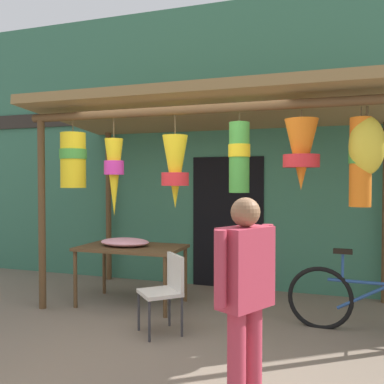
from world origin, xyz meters
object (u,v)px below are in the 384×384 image
(display_table, at_px, (132,252))
(customer_foreground, at_px, (245,288))
(flower_heap_on_table, at_px, (126,242))
(parked_bicycle, at_px, (370,302))
(folding_chair, at_px, (166,286))

(display_table, height_order, customer_foreground, customer_foreground)
(flower_heap_on_table, bearing_deg, customer_foreground, -45.81)
(display_table, height_order, parked_bicycle, parked_bicycle)
(folding_chair, bearing_deg, display_table, 135.46)
(folding_chair, xyz_separation_m, customer_foreground, (1.12, -1.29, 0.39))
(display_table, bearing_deg, parked_bicycle, -3.17)
(display_table, height_order, flower_heap_on_table, flower_heap_on_table)
(customer_foreground, bearing_deg, flower_heap_on_table, 134.19)
(folding_chair, height_order, customer_foreground, customer_foreground)
(folding_chair, relative_size, parked_bicycle, 0.48)
(parked_bicycle, relative_size, customer_foreground, 1.15)
(customer_foreground, bearing_deg, display_table, 132.76)
(display_table, distance_m, parked_bicycle, 2.94)
(parked_bicycle, height_order, customer_foreground, customer_foreground)
(folding_chair, distance_m, customer_foreground, 1.76)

